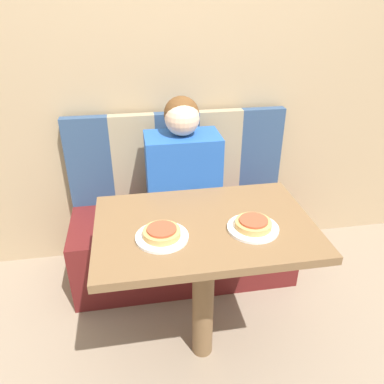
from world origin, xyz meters
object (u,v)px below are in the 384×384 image
object	(u,v)px
pizza_left	(162,232)
person	(183,165)
pizza_right	(253,223)
plate_right	(253,228)
plate_left	(162,237)

from	to	relation	value
pizza_left	person	bearing A→B (deg)	75.28
pizza_left	pizza_right	world-z (taller)	same
person	plate_right	size ratio (longest dim) A/B	3.40
person	pizza_right	world-z (taller)	person
plate_right	pizza_right	bearing A→B (deg)	90.00
person	pizza_left	xyz separation A→B (m)	(-0.18, -0.69, 0.04)
plate_left	plate_right	xyz separation A→B (m)	(0.36, 0.00, 0.00)
plate_left	plate_right	distance (m)	0.36
plate_right	pizza_right	distance (m)	0.02
person	plate_left	bearing A→B (deg)	-104.72
plate_left	pizza_right	xyz separation A→B (m)	(0.36, 0.00, 0.02)
person	pizza_left	world-z (taller)	person
plate_left	pizza_left	xyz separation A→B (m)	(0.00, 0.00, 0.02)
plate_left	pizza_left	distance (m)	0.02
plate_left	pizza_right	world-z (taller)	pizza_right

